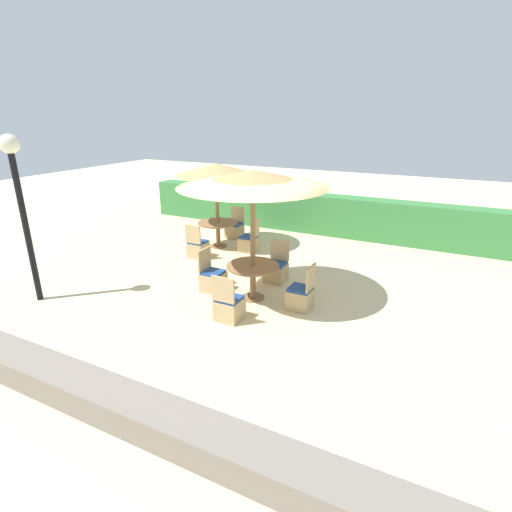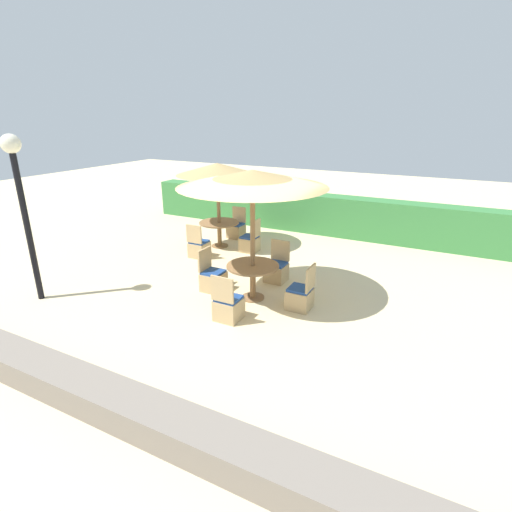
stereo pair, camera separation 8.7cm
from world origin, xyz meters
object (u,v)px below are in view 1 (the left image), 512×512
Objects in this scene: patio_chair_back_left_north at (235,229)px; patio_chair_center_west at (213,279)px; patio_chair_back_left_east at (249,242)px; parasol_center at (253,179)px; patio_chair_center_east at (301,296)px; round_table_back_left at (218,227)px; lamp_post at (18,187)px; parasol_back_left at (216,170)px; patio_chair_back_left_south at (198,248)px; round_table_center at (253,272)px; patio_chair_center_north at (276,270)px; patio_chair_center_south at (229,307)px.

patio_chair_back_left_north is 3.94m from patio_chair_center_west.
patio_chair_back_left_east is 3.73m from parasol_center.
round_table_back_left is at bearing 53.44° from patio_chair_center_east.
lamp_post is 6.20m from patio_chair_back_left_north.
patio_chair_back_left_east is 1.42m from patio_chair_back_left_north.
patio_chair_back_left_east is (2.50, 4.66, -2.09)m from lamp_post.
parasol_back_left is 2.18m from patio_chair_back_left_north.
patio_chair_back_left_north is at bearing -157.56° from patio_chair_center_west.
patio_chair_back_left_south reaches higher than round_table_center.
patio_chair_center_north is at bearing -31.65° from round_table_back_left.
parasol_back_left reaches higher than patio_chair_back_left_east.
lamp_post is 3.57× the size of patio_chair_back_left_east.
patio_chair_back_left_south is (0.00, -2.01, 0.00)m from patio_chair_back_left_north.
patio_chair_center_south is 1.00× the size of patio_chair_center_north.
round_table_back_left is at bearing 72.28° from lamp_post.
patio_chair_back_left_north reaches higher than round_table_back_left.
patio_chair_back_left_east reaches higher than round_table_back_left.
patio_chair_back_left_north is at bearing 90.06° from patio_chair_back_left_south.
patio_chair_back_left_east is 0.86× the size of round_table_center.
round_table_center is (0.00, 0.00, -1.91)m from parasol_center.
lamp_post is 4.45m from patio_chair_back_left_south.
patio_chair_center_east is (3.53, -3.59, 0.00)m from patio_chair_back_left_north.
parasol_back_left is 2.56× the size of patio_chair_center_south.
patio_chair_center_south and patio_chair_center_west have the same top height.
round_table_center is at bearing -46.78° from parasol_back_left.
lamp_post is 4.90m from parasol_back_left.
patio_chair_center_south is (1.47, -3.63, 0.00)m from patio_chair_back_left_east.
lamp_post reaches higher than round_table_center.
patio_chair_back_left_east is at bearing -0.34° from parasol_back_left.
round_table_center is (3.95, 2.04, -1.77)m from lamp_post.
patio_chair_back_left_south is (-1.01, -1.02, 0.00)m from patio_chair_back_left_east.
round_table_center is at bearing 92.32° from patio_chair_center_west.
patio_chair_back_left_north is 5.03m from patio_chair_center_east.
patio_chair_back_left_north is at bearing 45.68° from patio_chair_back_left_east.
patio_chair_center_north is (0.04, 2.09, 0.00)m from patio_chair_center_south.
parasol_center is at bearing -46.78° from round_table_back_left.
patio_chair_center_west is 1.00× the size of patio_chair_center_east.
patio_chair_center_east is (3.52, -1.58, 0.00)m from patio_chair_back_left_south.
patio_chair_center_west is at bearing -60.62° from parasol_back_left.
parasol_center reaches higher than patio_chair_center_south.
parasol_center is 1.91m from round_table_center.
parasol_center is at bearing 124.43° from patio_chair_back_left_north.
patio_chair_back_left_east and patio_chair_center_east have the same top height.
patio_chair_back_left_south is (-0.01, -1.03, -0.32)m from round_table_back_left.
round_table_back_left is 1.22× the size of patio_chair_back_left_east.
round_table_center is 1.10m from patio_chair_center_east.
patio_chair_center_west is (1.50, -3.64, 0.00)m from patio_chair_back_left_north.
patio_chair_center_east reaches higher than round_table_center.
patio_chair_back_left_north is 1.00× the size of patio_chair_center_east.
parasol_center is 2.70× the size of round_table_center.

